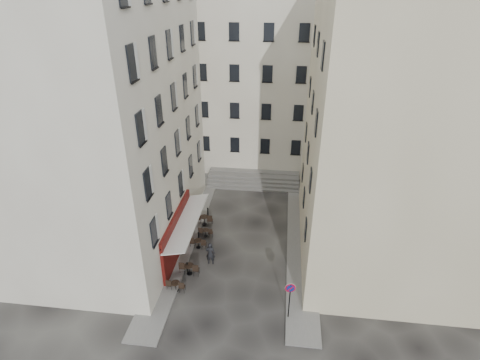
% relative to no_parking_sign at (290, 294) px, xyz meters
% --- Properties ---
extents(ground, '(90.00, 90.00, 0.00)m').
position_rel_no_parking_sign_xyz_m(ground, '(-3.63, 4.06, -1.90)').
color(ground, black).
rests_on(ground, ground).
extents(sidewalk_left, '(2.00, 22.00, 0.12)m').
position_rel_no_parking_sign_xyz_m(sidewalk_left, '(-8.13, 8.06, -1.84)').
color(sidewalk_left, slate).
rests_on(sidewalk_left, ground).
extents(sidewalk_right, '(2.00, 18.00, 0.12)m').
position_rel_no_parking_sign_xyz_m(sidewalk_right, '(0.87, 7.06, -1.84)').
color(sidewalk_right, slate).
rests_on(sidewalk_right, ground).
extents(building_left, '(12.20, 16.20, 20.60)m').
position_rel_no_parking_sign_xyz_m(building_left, '(-14.13, 7.06, 8.40)').
color(building_left, beige).
rests_on(building_left, ground).
extents(building_right, '(12.20, 14.20, 18.60)m').
position_rel_no_parking_sign_xyz_m(building_right, '(6.87, 7.56, 7.40)').
color(building_right, '#BDB08D').
rests_on(building_right, ground).
extents(building_back, '(18.20, 10.20, 18.60)m').
position_rel_no_parking_sign_xyz_m(building_back, '(-4.63, 23.06, 7.40)').
color(building_back, beige).
rests_on(building_back, ground).
extents(cafe_storefront, '(1.74, 7.30, 3.50)m').
position_rel_no_parking_sign_xyz_m(cafe_storefront, '(-7.95, 5.06, -0.03)').
color(cafe_storefront, '#480C0A').
rests_on(cafe_storefront, ground).
extents(stone_steps, '(9.00, 3.15, 0.80)m').
position_rel_no_parking_sign_xyz_m(stone_steps, '(-3.63, 16.63, -1.50)').
color(stone_steps, slate).
rests_on(stone_steps, ground).
extents(bollard_near, '(0.12, 0.12, 0.98)m').
position_rel_no_parking_sign_xyz_m(bollard_near, '(-6.88, 3.06, -1.38)').
color(bollard_near, black).
rests_on(bollard_near, ground).
extents(bollard_mid, '(0.12, 0.12, 0.98)m').
position_rel_no_parking_sign_xyz_m(bollard_mid, '(-6.88, 6.56, -1.38)').
color(bollard_mid, black).
rests_on(bollard_mid, ground).
extents(bollard_far, '(0.12, 0.12, 0.98)m').
position_rel_no_parking_sign_xyz_m(bollard_far, '(-6.88, 10.06, -1.38)').
color(bollard_far, black).
rests_on(bollard_far, ground).
extents(no_parking_sign, '(0.61, 0.14, 2.69)m').
position_rel_no_parking_sign_xyz_m(no_parking_sign, '(0.00, 0.00, 0.00)').
color(no_parking_sign, black).
rests_on(no_parking_sign, ground).
extents(bistro_table_a, '(1.23, 0.58, 0.86)m').
position_rel_no_parking_sign_xyz_m(bistro_table_a, '(-7.23, 1.39, -1.46)').
color(bistro_table_a, black).
rests_on(bistro_table_a, ground).
extents(bistro_table_b, '(1.38, 0.65, 0.97)m').
position_rel_no_parking_sign_xyz_m(bistro_table_b, '(-6.74, 3.03, -1.41)').
color(bistro_table_b, black).
rests_on(bistro_table_b, ground).
extents(bistro_table_c, '(1.26, 0.59, 0.89)m').
position_rel_no_parking_sign_xyz_m(bistro_table_c, '(-6.77, 5.92, -1.45)').
color(bistro_table_c, black).
rests_on(bistro_table_c, ground).
extents(bistro_table_d, '(1.14, 0.53, 0.80)m').
position_rel_no_parking_sign_xyz_m(bistro_table_d, '(-6.51, 7.40, -1.50)').
color(bistro_table_d, black).
rests_on(bistro_table_d, ground).
extents(bistro_table_e, '(1.42, 0.66, 1.00)m').
position_rel_no_parking_sign_xyz_m(bistro_table_e, '(-6.96, 9.01, -1.40)').
color(bistro_table_e, black).
rests_on(bistro_table_e, ground).
extents(pedestrian, '(0.66, 0.44, 1.78)m').
position_rel_no_parking_sign_xyz_m(pedestrian, '(-5.52, 4.29, -1.02)').
color(pedestrian, black).
rests_on(pedestrian, ground).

